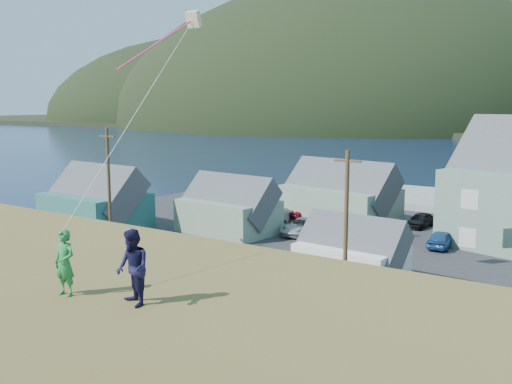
{
  "coord_description": "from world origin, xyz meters",
  "views": [
    {
      "loc": [
        13.6,
        -26.99,
        11.61
      ],
      "look_at": [
        3.44,
        -11.9,
        8.8
      ],
      "focal_mm": 40.0,
      "sensor_mm": 36.0,
      "label": 1
    }
  ],
  "objects_px": {
    "shed_palegreen_far": "(340,194)",
    "kite_flyer_navy": "(133,268)",
    "shed_teal": "(95,201)",
    "shed_palegreen_near": "(228,207)",
    "shed_white": "(351,253)",
    "kite_flyer_green": "(65,263)",
    "wharf": "(434,199)"
  },
  "relations": [
    {
      "from": "wharf",
      "to": "shed_palegreen_near",
      "type": "height_order",
      "value": "shed_palegreen_near"
    },
    {
      "from": "shed_teal",
      "to": "kite_flyer_navy",
      "type": "bearing_deg",
      "value": -35.91
    },
    {
      "from": "shed_white",
      "to": "wharf",
      "type": "bearing_deg",
      "value": 102.52
    },
    {
      "from": "wharf",
      "to": "shed_palegreen_far",
      "type": "height_order",
      "value": "shed_palegreen_far"
    },
    {
      "from": "shed_palegreen_far",
      "to": "kite_flyer_navy",
      "type": "relative_size",
      "value": 7.11
    },
    {
      "from": "shed_teal",
      "to": "shed_palegreen_near",
      "type": "relative_size",
      "value": 1.04
    },
    {
      "from": "shed_white",
      "to": "shed_palegreen_far",
      "type": "height_order",
      "value": "shed_palegreen_far"
    },
    {
      "from": "shed_white",
      "to": "kite_flyer_navy",
      "type": "relative_size",
      "value": 4.2
    },
    {
      "from": "shed_palegreen_far",
      "to": "kite_flyer_navy",
      "type": "height_order",
      "value": "kite_flyer_navy"
    },
    {
      "from": "shed_palegreen_far",
      "to": "kite_flyer_green",
      "type": "bearing_deg",
      "value": -61.9
    },
    {
      "from": "shed_palegreen_near",
      "to": "kite_flyer_green",
      "type": "xyz_separation_m",
      "value": [
        19.48,
        -32.37,
        5.54
      ]
    },
    {
      "from": "shed_teal",
      "to": "wharf",
      "type": "bearing_deg",
      "value": 58.97
    },
    {
      "from": "shed_teal",
      "to": "shed_white",
      "type": "relative_size",
      "value": 1.35
    },
    {
      "from": "shed_palegreen_near",
      "to": "shed_white",
      "type": "relative_size",
      "value": 1.31
    },
    {
      "from": "shed_palegreen_far",
      "to": "kite_flyer_navy",
      "type": "bearing_deg",
      "value": -59.55
    },
    {
      "from": "shed_teal",
      "to": "kite_flyer_navy",
      "type": "distance_m",
      "value": 42.12
    },
    {
      "from": "wharf",
      "to": "shed_palegreen_far",
      "type": "relative_size",
      "value": 2.14
    },
    {
      "from": "shed_teal",
      "to": "kite_flyer_green",
      "type": "relative_size",
      "value": 6.28
    },
    {
      "from": "shed_palegreen_near",
      "to": "shed_white",
      "type": "xyz_separation_m",
      "value": [
        15.43,
        -7.43,
        -0.33
      ]
    },
    {
      "from": "wharf",
      "to": "kite_flyer_navy",
      "type": "relative_size",
      "value": 15.22
    },
    {
      "from": "wharf",
      "to": "kite_flyer_navy",
      "type": "xyz_separation_m",
      "value": [
        10.6,
        -58.48,
        7.6
      ]
    },
    {
      "from": "shed_teal",
      "to": "kite_flyer_green",
      "type": "bearing_deg",
      "value": -37.94
    },
    {
      "from": "shed_palegreen_near",
      "to": "kite_flyer_navy",
      "type": "xyz_separation_m",
      "value": [
        21.28,
        -31.97,
        5.62
      ]
    },
    {
      "from": "wharf",
      "to": "shed_white",
      "type": "relative_size",
      "value": 3.62
    },
    {
      "from": "kite_flyer_green",
      "to": "kite_flyer_navy",
      "type": "distance_m",
      "value": 1.85
    },
    {
      "from": "wharf",
      "to": "shed_palegreen_far",
      "type": "bearing_deg",
      "value": -105.51
    },
    {
      "from": "kite_flyer_navy",
      "to": "shed_teal",
      "type": "bearing_deg",
      "value": 164.88
    },
    {
      "from": "shed_teal",
      "to": "shed_palegreen_near",
      "type": "xyz_separation_m",
      "value": [
        11.16,
        5.63,
        -0.32
      ]
    },
    {
      "from": "wharf",
      "to": "shed_white",
      "type": "xyz_separation_m",
      "value": [
        4.75,
        -33.93,
        1.66
      ]
    },
    {
      "from": "wharf",
      "to": "shed_teal",
      "type": "xyz_separation_m",
      "value": [
        -21.84,
        -32.14,
        2.31
      ]
    },
    {
      "from": "shed_palegreen_near",
      "to": "shed_white",
      "type": "bearing_deg",
      "value": -19.99
    },
    {
      "from": "shed_palegreen_near",
      "to": "shed_white",
      "type": "distance_m",
      "value": 17.13
    }
  ]
}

